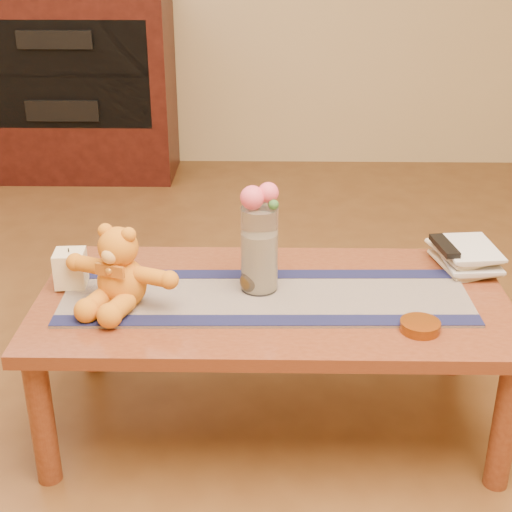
{
  "coord_description": "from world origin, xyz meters",
  "views": [
    {
      "loc": [
        -0.02,
        -1.95,
        1.48
      ],
      "look_at": [
        -0.05,
        0.0,
        0.58
      ],
      "focal_mm": 51.75,
      "sensor_mm": 36.0,
      "label": 1
    }
  ],
  "objects_px": {
    "pillar_candle": "(71,268)",
    "book_bottom": "(441,266)",
    "tv_remote": "(444,246)",
    "glass_vase": "(259,249)",
    "amber_dish": "(420,326)",
    "teddy_bear": "(121,267)",
    "bronze_ball": "(250,281)"
  },
  "relations": [
    {
      "from": "glass_vase",
      "to": "pillar_candle",
      "type": "bearing_deg",
      "value": 178.08
    },
    {
      "from": "glass_vase",
      "to": "bronze_ball",
      "type": "xyz_separation_m",
      "value": [
        -0.03,
        -0.02,
        -0.1
      ]
    },
    {
      "from": "pillar_candle",
      "to": "book_bottom",
      "type": "height_order",
      "value": "pillar_candle"
    },
    {
      "from": "teddy_bear",
      "to": "book_bottom",
      "type": "distance_m",
      "value": 1.01
    },
    {
      "from": "glass_vase",
      "to": "tv_remote",
      "type": "bearing_deg",
      "value": 14.73
    },
    {
      "from": "teddy_bear",
      "to": "bronze_ball",
      "type": "bearing_deg",
      "value": 32.47
    },
    {
      "from": "bronze_ball",
      "to": "tv_remote",
      "type": "xyz_separation_m",
      "value": [
        0.61,
        0.17,
        0.05
      ]
    },
    {
      "from": "glass_vase",
      "to": "bronze_ball",
      "type": "height_order",
      "value": "glass_vase"
    },
    {
      "from": "tv_remote",
      "to": "amber_dish",
      "type": "height_order",
      "value": "tv_remote"
    },
    {
      "from": "bronze_ball",
      "to": "amber_dish",
      "type": "bearing_deg",
      "value": -24.42
    },
    {
      "from": "teddy_bear",
      "to": "amber_dish",
      "type": "height_order",
      "value": "teddy_bear"
    },
    {
      "from": "pillar_candle",
      "to": "teddy_bear",
      "type": "bearing_deg",
      "value": -31.78
    },
    {
      "from": "pillar_candle",
      "to": "amber_dish",
      "type": "distance_m",
      "value": 1.04
    },
    {
      "from": "glass_vase",
      "to": "amber_dish",
      "type": "relative_size",
      "value": 2.36
    },
    {
      "from": "pillar_candle",
      "to": "glass_vase",
      "type": "xyz_separation_m",
      "value": [
        0.57,
        -0.02,
        0.08
      ]
    },
    {
      "from": "book_bottom",
      "to": "tv_remote",
      "type": "bearing_deg",
      "value": -93.0
    },
    {
      "from": "pillar_candle",
      "to": "tv_remote",
      "type": "distance_m",
      "value": 1.16
    },
    {
      "from": "glass_vase",
      "to": "bronze_ball",
      "type": "relative_size",
      "value": 4.07
    },
    {
      "from": "glass_vase",
      "to": "bronze_ball",
      "type": "distance_m",
      "value": 0.1
    },
    {
      "from": "teddy_bear",
      "to": "tv_remote",
      "type": "height_order",
      "value": "teddy_bear"
    },
    {
      "from": "pillar_candle",
      "to": "glass_vase",
      "type": "bearing_deg",
      "value": -1.92
    },
    {
      "from": "pillar_candle",
      "to": "bronze_ball",
      "type": "distance_m",
      "value": 0.55
    },
    {
      "from": "bronze_ball",
      "to": "book_bottom",
      "type": "relative_size",
      "value": 0.29
    },
    {
      "from": "glass_vase",
      "to": "tv_remote",
      "type": "relative_size",
      "value": 1.62
    },
    {
      "from": "teddy_bear",
      "to": "bronze_ball",
      "type": "relative_size",
      "value": 5.25
    },
    {
      "from": "teddy_bear",
      "to": "book_bottom",
      "type": "relative_size",
      "value": 1.5
    },
    {
      "from": "teddy_bear",
      "to": "tv_remote",
      "type": "relative_size",
      "value": 2.09
    },
    {
      "from": "tv_remote",
      "to": "amber_dish",
      "type": "xyz_separation_m",
      "value": [
        -0.14,
        -0.38,
        -0.07
      ]
    },
    {
      "from": "book_bottom",
      "to": "amber_dish",
      "type": "xyz_separation_m",
      "value": [
        -0.14,
        -0.39,
        0.0
      ]
    },
    {
      "from": "teddy_bear",
      "to": "pillar_candle",
      "type": "distance_m",
      "value": 0.22
    },
    {
      "from": "glass_vase",
      "to": "tv_remote",
      "type": "height_order",
      "value": "glass_vase"
    },
    {
      "from": "pillar_candle",
      "to": "tv_remote",
      "type": "xyz_separation_m",
      "value": [
        1.15,
        0.13,
        0.02
      ]
    }
  ]
}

